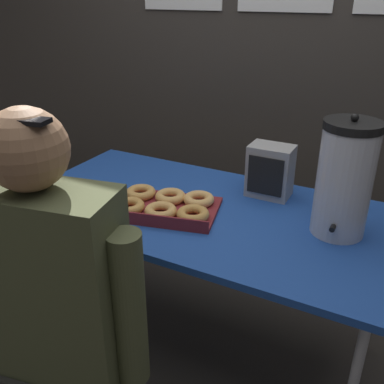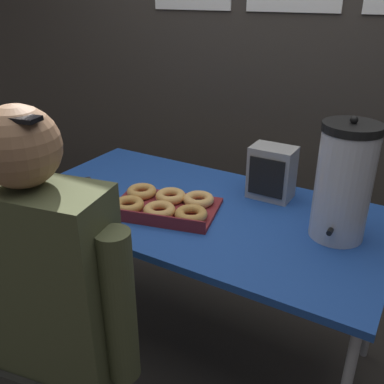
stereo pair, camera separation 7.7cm
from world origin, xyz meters
TOP-DOWN VIEW (x-y plane):
  - ground_plane at (0.00, 0.00)m, footprint 12.00×12.00m
  - back_wall at (0.00, 1.02)m, footprint 6.00×0.11m
  - folding_table at (0.00, 0.00)m, footprint 1.51×0.80m
  - donut_box at (-0.10, -0.10)m, footprint 0.48×0.38m
  - coffee_urn at (0.54, 0.06)m, footprint 0.20×0.22m
  - cell_phone at (-0.60, -0.08)m, footprint 0.13×0.14m
  - space_heater at (0.22, 0.24)m, footprint 0.18×0.13m
  - person_seated at (-0.15, -0.68)m, footprint 0.60×0.31m

SIDE VIEW (x-z plane):
  - ground_plane at x=0.00m, z-range 0.00..0.00m
  - person_seated at x=-0.15m, z-range -0.03..1.29m
  - folding_table at x=0.00m, z-range 0.34..1.10m
  - cell_phone at x=-0.60m, z-range 0.76..0.78m
  - donut_box at x=-0.10m, z-range 0.76..0.82m
  - space_heater at x=0.22m, z-range 0.77..0.99m
  - coffee_urn at x=0.54m, z-range 0.75..1.20m
  - back_wall at x=0.00m, z-range 0.00..2.67m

